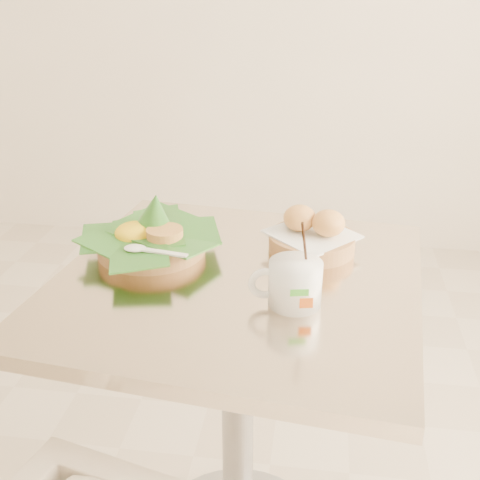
# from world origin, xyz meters

# --- Properties ---
(cafe_table) EXTENTS (0.77, 0.77, 0.75)m
(cafe_table) POSITION_xyz_m (0.17, -0.04, 0.53)
(cafe_table) COLOR gray
(cafe_table) RESTS_ON floor
(rice_basket) EXTENTS (0.29, 0.29, 0.14)m
(rice_basket) POSITION_xyz_m (-0.03, 0.04, 0.79)
(rice_basket) COLOR #A37B45
(rice_basket) RESTS_ON cafe_table
(bread_basket) EXTENTS (0.22, 0.22, 0.10)m
(bread_basket) POSITION_xyz_m (0.31, 0.10, 0.78)
(bread_basket) COLOR #A37B45
(bread_basket) RESTS_ON cafe_table
(coffee_mug) EXTENTS (0.13, 0.10, 0.17)m
(coffee_mug) POSITION_xyz_m (0.29, -0.13, 0.79)
(coffee_mug) COLOR white
(coffee_mug) RESTS_ON cafe_table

